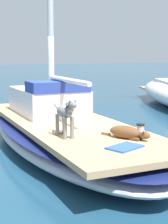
{
  "coord_description": "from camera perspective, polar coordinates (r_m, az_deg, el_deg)",
  "views": [
    {
      "loc": [
        -2.71,
        -7.27,
        2.12
      ],
      "look_at": [
        0.0,
        -1.0,
        1.01
      ],
      "focal_mm": 58.47,
      "sensor_mm": 36.0,
      "label": 1
    }
  ],
  "objects": [
    {
      "name": "ground_plane",
      "position": [
        8.04,
        -2.84,
        -6.06
      ],
      "size": [
        120.0,
        120.0,
        0.0
      ],
      "primitive_type": "plane",
      "color": "navy"
    },
    {
      "name": "sailboat_main",
      "position": [
        7.96,
        -2.86,
        -3.74
      ],
      "size": [
        2.64,
        7.28,
        0.66
      ],
      "color": "#B2B7C1",
      "rests_on": "ground"
    },
    {
      "name": "cabin_house",
      "position": [
        8.88,
        -5.55,
        1.97
      ],
      "size": [
        1.44,
        2.24,
        0.84
      ],
      "color": "silver",
      "rests_on": "sailboat_main"
    },
    {
      "name": "dog_brown",
      "position": [
        6.32,
        6.75,
        -3.2
      ],
      "size": [
        0.56,
        0.86,
        0.22
      ],
      "color": "brown",
      "rests_on": "sailboat_main"
    },
    {
      "name": "dog_grey",
      "position": [
        6.32,
        -2.92,
        -0.24
      ],
      "size": [
        0.24,
        0.94,
        0.7
      ],
      "color": "gray",
      "rests_on": "sailboat_main"
    },
    {
      "name": "deck_winch",
      "position": [
        6.61,
        8.79,
        -2.78
      ],
      "size": [
        0.16,
        0.16,
        0.21
      ],
      "color": "#B7B7BC",
      "rests_on": "sailboat_main"
    },
    {
      "name": "coiled_rope",
      "position": [
        6.79,
        -4.23,
        -3.03
      ],
      "size": [
        0.32,
        0.32,
        0.04
      ],
      "primitive_type": "torus",
      "color": "beige",
      "rests_on": "sailboat_main"
    },
    {
      "name": "deck_towel",
      "position": [
        5.71,
        6.41,
        -5.48
      ],
      "size": [
        0.66,
        0.55,
        0.03
      ],
      "primitive_type": "cube",
      "rotation": [
        0.0,
        0.0,
        0.4
      ],
      "color": "blue",
      "rests_on": "sailboat_main"
    }
  ]
}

